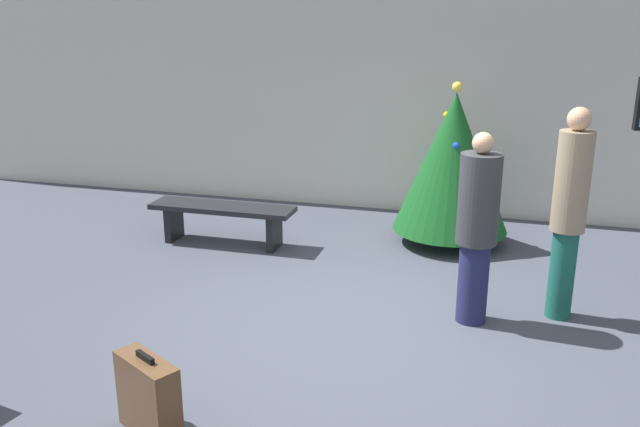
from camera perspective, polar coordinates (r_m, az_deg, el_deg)
The scene contains 7 objects.
ground_plane at distance 5.76m, azimuth 3.10°, elevation -10.09°, with size 16.00×16.00×0.00m, color #424754.
back_wall at distance 9.01m, azimuth 8.84°, elevation 10.06°, with size 16.00×0.20×3.16m, color beige.
holiday_tree at distance 7.76m, azimuth 11.56°, elevation 4.39°, with size 1.35×1.35×1.92m.
waiting_bench at distance 7.80m, azimuth -8.54°, elevation -0.07°, with size 1.73×0.44×0.48m.
traveller_0 at distance 6.03m, azimuth 20.99°, elevation 0.41°, with size 0.39×0.39×1.90m.
traveller_1 at distance 5.74m, azimuth 13.59°, elevation -1.03°, with size 0.43×0.43×1.70m.
suitcase_1 at distance 4.48m, azimuth -14.79°, elevation -15.27°, with size 0.53×0.40×0.57m.
Camera 1 is at (1.11, -5.02, 2.60)m, focal length 36.53 mm.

